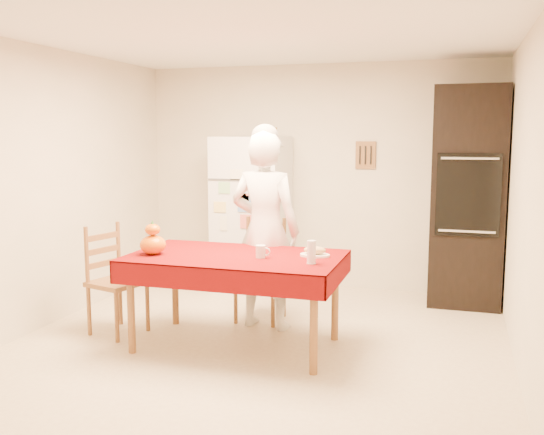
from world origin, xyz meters
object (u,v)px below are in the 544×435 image
at_px(chair_left, 112,275).
at_px(seated_woman, 265,231).
at_px(bread_plate, 315,255).
at_px(oven_cabinet, 468,197).
at_px(chair_far, 262,265).
at_px(coffee_mug, 261,252).
at_px(pumpkin_lower, 153,245).
at_px(wine_glass, 311,252).
at_px(refrigerator, 252,214).
at_px(dining_table, 236,263).

xyz_separation_m(chair_left, seated_woman, (1.23, 0.53, 0.37)).
bearing_deg(bread_plate, oven_cabinet, 56.26).
bearing_deg(chair_far, chair_left, -144.59).
bearing_deg(oven_cabinet, seated_woman, -142.45).
bearing_deg(oven_cabinet, coffee_mug, -128.98).
distance_m(chair_left, bread_plate, 1.80).
xyz_separation_m(pumpkin_lower, wine_glass, (1.31, 0.03, 0.01)).
bearing_deg(chair_left, chair_far, -40.05).
bearing_deg(seated_woman, refrigerator, -61.11).
xyz_separation_m(coffee_mug, wine_glass, (0.43, -0.09, 0.04)).
bearing_deg(wine_glass, chair_left, 174.79).
bearing_deg(coffee_mug, wine_glass, -12.33).
bearing_deg(seated_woman, chair_left, 28.53).
height_order(dining_table, pumpkin_lower, pumpkin_lower).
bearing_deg(refrigerator, oven_cabinet, 1.18).
xyz_separation_m(dining_table, pumpkin_lower, (-0.65, -0.17, 0.15)).
bearing_deg(oven_cabinet, dining_table, -133.57).
distance_m(chair_far, coffee_mug, 0.93).
xyz_separation_m(pumpkin_lower, bread_plate, (1.27, 0.31, -0.07)).
height_order(dining_table, chair_far, chair_far).
relative_size(chair_left, pumpkin_lower, 4.53).
distance_m(coffee_mug, wine_glass, 0.44).
xyz_separation_m(refrigerator, wine_glass, (1.15, -1.97, -0.00)).
xyz_separation_m(chair_left, coffee_mug, (1.39, -0.07, 0.30)).
distance_m(coffee_mug, pumpkin_lower, 0.89).
bearing_deg(bread_plate, pumpkin_lower, -166.48).
height_order(coffee_mug, pumpkin_lower, pumpkin_lower).
distance_m(chair_left, seated_woman, 1.39).
xyz_separation_m(dining_table, bread_plate, (0.62, 0.13, 0.08)).
relative_size(oven_cabinet, pumpkin_lower, 10.49).
xyz_separation_m(coffee_mug, pumpkin_lower, (-0.88, -0.12, 0.03)).
xyz_separation_m(oven_cabinet, pumpkin_lower, (-2.44, -2.05, -0.26)).
xyz_separation_m(refrigerator, chair_left, (-0.67, -1.81, -0.34)).
xyz_separation_m(dining_table, seated_woman, (0.07, 0.56, 0.19)).
height_order(chair_far, chair_left, same).
relative_size(refrigerator, oven_cabinet, 0.77).
bearing_deg(refrigerator, coffee_mug, -68.99).
relative_size(refrigerator, wine_glass, 9.66).
distance_m(chair_far, seated_woman, 0.45).
bearing_deg(chair_left, dining_table, -75.56).
relative_size(oven_cabinet, seated_woman, 1.25).
distance_m(oven_cabinet, chair_far, 2.20).
bearing_deg(chair_far, coffee_mug, -71.70).
height_order(chair_far, pumpkin_lower, chair_far).
height_order(refrigerator, wine_glass, refrigerator).
bearing_deg(chair_far, oven_cabinet, 31.86).
distance_m(refrigerator, wine_glass, 2.28).
distance_m(dining_table, chair_far, 0.82).
height_order(chair_left, wine_glass, chair_left).
relative_size(dining_table, bread_plate, 7.08).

